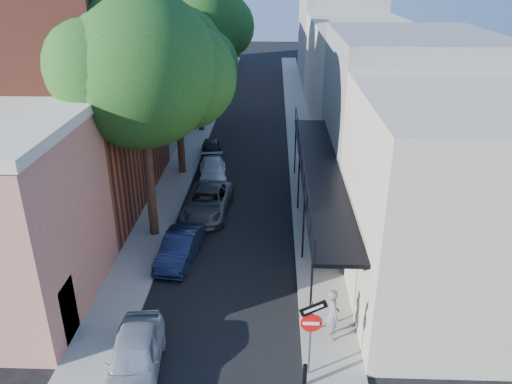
# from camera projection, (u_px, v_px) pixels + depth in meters

# --- Properties ---
(road_surface) EXTENTS (6.00, 64.00, 0.01)m
(road_surface) POSITION_uv_depth(u_px,v_px,m) (251.00, 121.00, 42.51)
(road_surface) COLOR black
(road_surface) RESTS_ON ground
(sidewalk_left) EXTENTS (2.00, 64.00, 0.12)m
(sidewalk_left) POSITION_uv_depth(u_px,v_px,m) (204.00, 120.00, 42.62)
(sidewalk_left) COLOR gray
(sidewalk_left) RESTS_ON ground
(sidewalk_right) EXTENTS (2.00, 64.00, 0.12)m
(sidewalk_right) POSITION_uv_depth(u_px,v_px,m) (298.00, 121.00, 42.36)
(sidewalk_right) COLOR gray
(sidewalk_right) RESTS_ON ground
(buildings_left) EXTENTS (10.10, 59.10, 12.00)m
(buildings_left) POSITION_uv_depth(u_px,v_px,m) (133.00, 64.00, 39.65)
(buildings_left) COLOR tan
(buildings_left) RESTS_ON ground
(buildings_right) EXTENTS (9.80, 55.00, 10.00)m
(buildings_right) POSITION_uv_depth(u_px,v_px,m) (362.00, 70.00, 39.93)
(buildings_right) COLOR beige
(buildings_right) RESTS_ON ground
(sign_post) EXTENTS (0.89, 0.17, 2.99)m
(sign_post) POSITION_uv_depth(u_px,v_px,m) (311.00, 326.00, 15.13)
(sign_post) COLOR #595B60
(sign_post) RESTS_ON ground
(bollard) EXTENTS (0.14, 0.14, 0.80)m
(bollard) POSITION_uv_depth(u_px,v_px,m) (305.00, 375.00, 15.33)
(bollard) COLOR black
(bollard) RESTS_ON sidewalk_right
(oak_near) EXTENTS (7.48, 6.80, 11.42)m
(oak_near) POSITION_uv_depth(u_px,v_px,m) (151.00, 72.00, 21.40)
(oak_near) COLOR #362015
(oak_near) RESTS_ON ground
(oak_mid) EXTENTS (6.60, 6.00, 10.20)m
(oak_mid) POSITION_uv_depth(u_px,v_px,m) (182.00, 60.00, 29.00)
(oak_mid) COLOR #362015
(oak_mid) RESTS_ON ground
(oak_far) EXTENTS (7.70, 7.00, 11.90)m
(oak_far) POSITION_uv_depth(u_px,v_px,m) (203.00, 22.00, 36.73)
(oak_far) COLOR #362015
(oak_far) RESTS_ON ground
(parked_car_a) EXTENTS (2.04, 4.23, 1.39)m
(parked_car_a) POSITION_uv_depth(u_px,v_px,m) (135.00, 357.00, 15.79)
(parked_car_a) COLOR #A0A7B1
(parked_car_a) RESTS_ON ground
(parked_car_b) EXTENTS (1.81, 3.98, 1.26)m
(parked_car_b) POSITION_uv_depth(u_px,v_px,m) (180.00, 247.00, 22.10)
(parked_car_b) COLOR #111936
(parked_car_b) RESTS_ON ground
(parked_car_c) EXTENTS (2.56, 5.00, 1.35)m
(parked_car_c) POSITION_uv_depth(u_px,v_px,m) (208.00, 202.00, 26.29)
(parked_car_c) COLOR #505257
(parked_car_c) RESTS_ON ground
(parked_car_d) EXTENTS (2.08, 4.11, 1.14)m
(parked_car_d) POSITION_uv_depth(u_px,v_px,m) (213.00, 170.00, 30.64)
(parked_car_d) COLOR white
(parked_car_d) RESTS_ON ground
(parked_car_e) EXTENTS (1.64, 3.42, 1.13)m
(parked_car_e) POSITION_uv_depth(u_px,v_px,m) (211.00, 149.00, 34.23)
(parked_car_e) COLOR black
(parked_car_e) RESTS_ON ground
(pedestrian) EXTENTS (0.59, 0.79, 1.96)m
(pedestrian) POSITION_uv_depth(u_px,v_px,m) (332.00, 314.00, 17.11)
(pedestrian) COLOR slate
(pedestrian) RESTS_ON sidewalk_right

